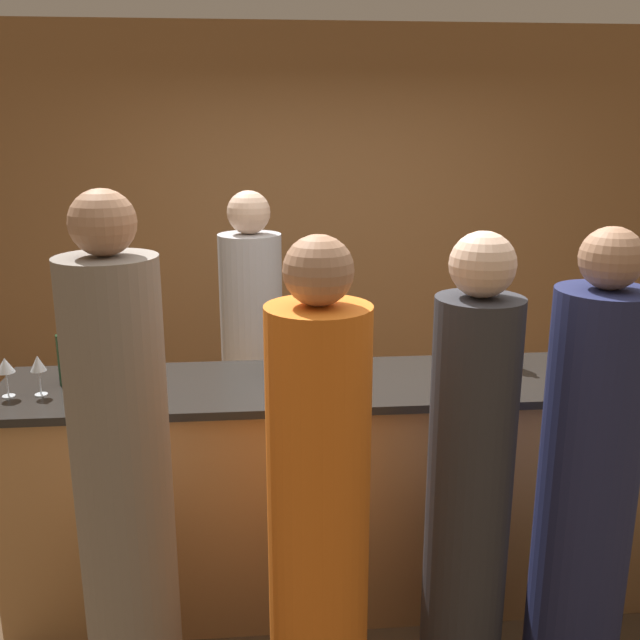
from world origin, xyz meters
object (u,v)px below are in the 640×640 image
object	(u,v)px
wine_bottle_0	(331,361)
ice_bucket	(288,349)
wine_bottle_2	(506,342)
guest_0	(125,496)
guest_2	(585,500)
bartender	(253,367)
guest_1	(469,495)
wine_bottle_1	(66,358)
guest_4	(319,520)

from	to	relation	value
wine_bottle_0	ice_bucket	world-z (taller)	wine_bottle_0
wine_bottle_0	wine_bottle_2	xyz separation A→B (m)	(0.84, 0.21, -0.00)
guest_0	guest_2	distance (m)	1.62
guest_2	wine_bottle_2	size ratio (longest dim) A/B	6.37
bartender	guest_1	size ratio (longest dim) A/B	1.00
guest_1	wine_bottle_1	size ratio (longest dim) A/B	6.10
guest_0	guest_2	xyz separation A→B (m)	(1.61, -0.04, -0.07)
ice_bucket	guest_4	bearing A→B (deg)	-86.50
wine_bottle_1	guest_0	bearing A→B (deg)	-64.44
guest_0	wine_bottle_0	bearing A→B (deg)	38.92
wine_bottle_0	wine_bottle_1	bearing A→B (deg)	173.65
guest_2	wine_bottle_1	size ratio (longest dim) A/B	6.16
guest_2	bartender	bearing A→B (deg)	127.26
bartender	wine_bottle_1	bearing A→B (deg)	44.40
wine_bottle_0	guest_2	bearing A→B (deg)	-38.24
wine_bottle_2	guest_4	bearing A→B (deg)	-135.88
wine_bottle_0	wine_bottle_2	bearing A→B (deg)	13.87
guest_4	wine_bottle_2	world-z (taller)	guest_4
guest_1	wine_bottle_1	distance (m)	1.76
guest_0	wine_bottle_1	xyz separation A→B (m)	(-0.36, 0.75, 0.26)
wine_bottle_1	ice_bucket	world-z (taller)	wine_bottle_1
guest_0	ice_bucket	size ratio (longest dim) A/B	9.61
bartender	wine_bottle_1	world-z (taller)	bartender
guest_2	guest_4	world-z (taller)	guest_2
guest_2	wine_bottle_0	bearing A→B (deg)	141.76
guest_2	wine_bottle_1	xyz separation A→B (m)	(-1.97, 0.79, 0.33)
guest_4	wine_bottle_0	size ratio (longest dim) A/B	6.33
wine_bottle_2	wine_bottle_1	bearing A→B (deg)	-177.64
bartender	guest_1	xyz separation A→B (m)	(0.78, -1.50, 0.01)
wine_bottle_1	wine_bottle_2	size ratio (longest dim) A/B	1.03
wine_bottle_0	wine_bottle_2	size ratio (longest dim) A/B	1.00
guest_4	wine_bottle_1	world-z (taller)	guest_4
guest_0	guest_4	size ratio (longest dim) A/B	1.07
guest_1	guest_4	size ratio (longest dim) A/B	0.99
guest_4	wine_bottle_2	distance (m)	1.36
guest_1	bartender	bearing A→B (deg)	117.50
bartender	guest_4	size ratio (longest dim) A/B	1.00
bartender	wine_bottle_2	world-z (taller)	bartender
guest_4	wine_bottle_1	bearing A→B (deg)	140.38
guest_0	guest_4	distance (m)	0.67
wine_bottle_1	guest_4	bearing A→B (deg)	-39.62
wine_bottle_2	ice_bucket	xyz separation A→B (m)	(-1.01, 0.02, -0.01)
bartender	wine_bottle_2	size ratio (longest dim) A/B	6.33
ice_bucket	guest_0	bearing A→B (deg)	-125.13
guest_2	guest_0	bearing A→B (deg)	178.43
guest_1	guest_2	size ratio (longest dim) A/B	0.99
wine_bottle_0	guest_0	bearing A→B (deg)	-141.08
bartender	guest_4	bearing A→B (deg)	98.08
bartender	guest_4	distance (m)	1.62
wine_bottle_0	wine_bottle_2	distance (m)	0.86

